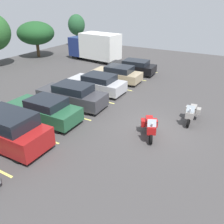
# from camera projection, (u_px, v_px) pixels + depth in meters

# --- Properties ---
(ground) EXTENTS (44.00, 44.00, 0.10)m
(ground) POSITION_uv_depth(u_px,v_px,m) (154.00, 130.00, 13.69)
(ground) COLOR #423F3F
(motorcycle_touring) EXTENTS (1.99, 1.26, 1.37)m
(motorcycle_touring) POSITION_uv_depth(u_px,v_px,m) (150.00, 126.00, 12.66)
(motorcycle_touring) COLOR black
(motorcycle_touring) RESTS_ON ground
(motorcycle_second) EXTENTS (2.20, 0.89, 1.34)m
(motorcycle_second) POSITION_uv_depth(u_px,v_px,m) (192.00, 113.00, 14.16)
(motorcycle_second) COLOR black
(motorcycle_second) RESTS_ON ground
(parking_stripes) EXTENTS (23.59, 4.70, 0.01)m
(parking_stripes) POSITION_uv_depth(u_px,v_px,m) (61.00, 112.00, 15.63)
(parking_stripes) COLOR #EAE066
(parking_stripes) RESTS_ON ground
(car_red) EXTENTS (1.96, 4.76, 1.85)m
(car_red) POSITION_uv_depth(u_px,v_px,m) (6.00, 129.00, 11.84)
(car_red) COLOR maroon
(car_red) RESTS_ON ground
(car_green) EXTENTS (1.93, 4.59, 1.50)m
(car_green) POSITION_uv_depth(u_px,v_px,m) (44.00, 110.00, 14.23)
(car_green) COLOR #235638
(car_green) RESTS_ON ground
(car_charcoal) EXTENTS (2.05, 4.90, 1.57)m
(car_charcoal) POSITION_uv_depth(u_px,v_px,m) (72.00, 95.00, 16.27)
(car_charcoal) COLOR #38383D
(car_charcoal) RESTS_ON ground
(car_silver) EXTENTS (1.95, 4.48, 1.45)m
(car_silver) POSITION_uv_depth(u_px,v_px,m) (97.00, 83.00, 18.61)
(car_silver) COLOR #B7B7BC
(car_silver) RESTS_ON ground
(car_tan) EXTENTS (1.98, 4.36, 1.42)m
(car_tan) POSITION_uv_depth(u_px,v_px,m) (117.00, 74.00, 20.93)
(car_tan) COLOR tan
(car_tan) RESTS_ON ground
(car_black) EXTENTS (2.06, 4.60, 1.34)m
(car_black) POSITION_uv_depth(u_px,v_px,m) (133.00, 67.00, 23.20)
(car_black) COLOR black
(car_black) RESTS_ON ground
(box_truck) EXTENTS (2.99, 6.37, 3.12)m
(box_truck) POSITION_uv_depth(u_px,v_px,m) (95.00, 46.00, 27.60)
(box_truck) COLOR navy
(box_truck) RESTS_ON ground
(tree_far_right) EXTENTS (2.51, 2.51, 4.51)m
(tree_far_right) POSITION_uv_depth(u_px,v_px,m) (76.00, 25.00, 35.59)
(tree_far_right) COLOR #4C3823
(tree_far_right) RESTS_ON ground
(tree_center) EXTENTS (4.40, 4.40, 4.21)m
(tree_center) POSITION_uv_depth(u_px,v_px,m) (36.00, 33.00, 28.78)
(tree_center) COLOR #4C3823
(tree_center) RESTS_ON ground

